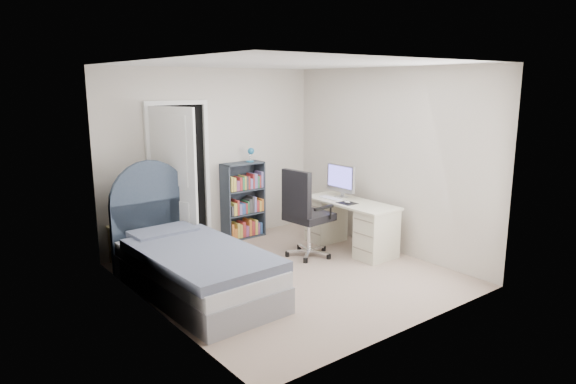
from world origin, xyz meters
TOP-DOWN VIEW (x-y plane):
  - room_shell at (0.00, 0.00)m, footprint 3.50×3.70m
  - door at (-0.73, 1.53)m, footprint 0.92×0.79m
  - bed at (-1.17, 0.28)m, footprint 1.11×2.25m
  - nightstand at (-1.41, 1.60)m, footprint 0.39×0.39m
  - floor_lamp at (-0.70, 1.31)m, footprint 0.19×0.19m
  - bookcase at (0.43, 1.66)m, footprint 0.64×0.27m
  - desk at (1.28, 0.27)m, footprint 0.56×1.41m
  - office_chair at (0.55, 0.39)m, footprint 0.63×0.64m

SIDE VIEW (x-z plane):
  - bed at x=-1.17m, z-range -0.37..0.99m
  - desk at x=1.28m, z-range -0.20..0.95m
  - nightstand at x=-1.41m, z-range 0.09..0.67m
  - bookcase at x=0.43m, z-range -0.15..1.20m
  - floor_lamp at x=-0.70m, z-range -0.12..1.22m
  - office_chair at x=0.55m, z-range 0.06..1.25m
  - door at x=-0.73m, z-range 0.00..2.06m
  - room_shell at x=0.00m, z-range -0.05..2.55m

